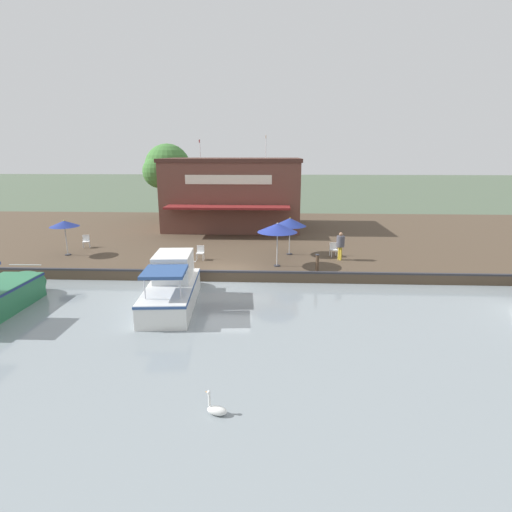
{
  "coord_description": "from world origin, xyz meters",
  "views": [
    {
      "loc": [
        20.59,
        2.48,
        6.93
      ],
      "look_at": [
        -1.0,
        1.5,
        1.3
      ],
      "focal_mm": 28.0,
      "sensor_mm": 36.0,
      "label": 1
    }
  ],
  "objects_px": {
    "patio_umbrella_near_quay_edge": "(277,228)",
    "cafe_chair_back_row_seat": "(200,252)",
    "patio_umbrella_back_row": "(290,222)",
    "motorboat_distant_upstream": "(173,285)",
    "waterfront_restaurant": "(233,193)",
    "swan": "(216,410)",
    "mooring_post": "(317,263)",
    "patio_umbrella_mid_patio_right": "(64,224)",
    "cafe_chair_facing_river": "(334,249)",
    "person_mid_patio": "(340,243)",
    "tree_upstream_bank": "(166,168)",
    "cafe_chair_beside_entrance": "(86,241)"
  },
  "relations": [
    {
      "from": "waterfront_restaurant",
      "to": "swan",
      "type": "xyz_separation_m",
      "value": [
        25.24,
        2.04,
        -3.3
      ]
    },
    {
      "from": "waterfront_restaurant",
      "to": "mooring_post",
      "type": "height_order",
      "value": "waterfront_restaurant"
    },
    {
      "from": "patio_umbrella_mid_patio_right",
      "to": "cafe_chair_back_row_seat",
      "type": "bearing_deg",
      "value": 85.33
    },
    {
      "from": "patio_umbrella_mid_patio_right",
      "to": "person_mid_patio",
      "type": "relative_size",
      "value": 1.32
    },
    {
      "from": "patio_umbrella_near_quay_edge",
      "to": "cafe_chair_facing_river",
      "type": "height_order",
      "value": "patio_umbrella_near_quay_edge"
    },
    {
      "from": "waterfront_restaurant",
      "to": "cafe_chair_facing_river",
      "type": "xyz_separation_m",
      "value": [
        10.05,
        7.28,
        -2.45
      ]
    },
    {
      "from": "cafe_chair_facing_river",
      "to": "tree_upstream_bank",
      "type": "height_order",
      "value": "tree_upstream_bank"
    },
    {
      "from": "patio_umbrella_near_quay_edge",
      "to": "motorboat_distant_upstream",
      "type": "distance_m",
      "value": 6.9
    },
    {
      "from": "cafe_chair_facing_river",
      "to": "motorboat_distant_upstream",
      "type": "height_order",
      "value": "motorboat_distant_upstream"
    },
    {
      "from": "motorboat_distant_upstream",
      "to": "mooring_post",
      "type": "relative_size",
      "value": 6.26
    },
    {
      "from": "waterfront_restaurant",
      "to": "mooring_post",
      "type": "distance_m",
      "value": 14.99
    },
    {
      "from": "waterfront_restaurant",
      "to": "person_mid_patio",
      "type": "bearing_deg",
      "value": 34.6
    },
    {
      "from": "waterfront_restaurant",
      "to": "mooring_post",
      "type": "relative_size",
      "value": 11.24
    },
    {
      "from": "mooring_post",
      "to": "motorboat_distant_upstream",
      "type": "bearing_deg",
      "value": -64.25
    },
    {
      "from": "tree_upstream_bank",
      "to": "swan",
      "type": "bearing_deg",
      "value": 16.93
    },
    {
      "from": "patio_umbrella_back_row",
      "to": "motorboat_distant_upstream",
      "type": "relative_size",
      "value": 0.38
    },
    {
      "from": "cafe_chair_beside_entrance",
      "to": "tree_upstream_bank",
      "type": "bearing_deg",
      "value": 170.15
    },
    {
      "from": "cafe_chair_beside_entrance",
      "to": "tree_upstream_bank",
      "type": "distance_m",
      "value": 13.92
    },
    {
      "from": "patio_umbrella_mid_patio_right",
      "to": "tree_upstream_bank",
      "type": "distance_m",
      "value": 15.6
    },
    {
      "from": "patio_umbrella_mid_patio_right",
      "to": "patio_umbrella_near_quay_edge",
      "type": "relative_size",
      "value": 0.89
    },
    {
      "from": "waterfront_restaurant",
      "to": "motorboat_distant_upstream",
      "type": "distance_m",
      "value": 17.21
    },
    {
      "from": "cafe_chair_beside_entrance",
      "to": "tree_upstream_bank",
      "type": "relative_size",
      "value": 0.12
    },
    {
      "from": "waterfront_restaurant",
      "to": "person_mid_patio",
      "type": "height_order",
      "value": "waterfront_restaurant"
    },
    {
      "from": "patio_umbrella_mid_patio_right",
      "to": "motorboat_distant_upstream",
      "type": "relative_size",
      "value": 0.36
    },
    {
      "from": "motorboat_distant_upstream",
      "to": "tree_upstream_bank",
      "type": "distance_m",
      "value": 22.82
    },
    {
      "from": "cafe_chair_facing_river",
      "to": "motorboat_distant_upstream",
      "type": "distance_m",
      "value": 10.91
    },
    {
      "from": "mooring_post",
      "to": "swan",
      "type": "relative_size",
      "value": 1.46
    },
    {
      "from": "cafe_chair_facing_river",
      "to": "cafe_chair_back_row_seat",
      "type": "distance_m",
      "value": 8.28
    },
    {
      "from": "cafe_chair_back_row_seat",
      "to": "cafe_chair_beside_entrance",
      "type": "bearing_deg",
      "value": -108.58
    },
    {
      "from": "cafe_chair_facing_river",
      "to": "cafe_chair_back_row_seat",
      "type": "xyz_separation_m",
      "value": [
        1.19,
        -8.2,
        0.0
      ]
    },
    {
      "from": "waterfront_restaurant",
      "to": "motorboat_distant_upstream",
      "type": "relative_size",
      "value": 1.8
    },
    {
      "from": "cafe_chair_back_row_seat",
      "to": "motorboat_distant_upstream",
      "type": "height_order",
      "value": "motorboat_distant_upstream"
    },
    {
      "from": "patio_umbrella_near_quay_edge",
      "to": "cafe_chair_back_row_seat",
      "type": "relative_size",
      "value": 2.97
    },
    {
      "from": "waterfront_restaurant",
      "to": "swan",
      "type": "distance_m",
      "value": 25.54
    },
    {
      "from": "patio_umbrella_mid_patio_right",
      "to": "cafe_chair_facing_river",
      "type": "bearing_deg",
      "value": 91.65
    },
    {
      "from": "cafe_chair_facing_river",
      "to": "patio_umbrella_mid_patio_right",
      "type": "bearing_deg",
      "value": -88.35
    },
    {
      "from": "person_mid_patio",
      "to": "motorboat_distant_upstream",
      "type": "distance_m",
      "value": 10.61
    },
    {
      "from": "patio_umbrella_mid_patio_right",
      "to": "mooring_post",
      "type": "distance_m",
      "value": 15.81
    },
    {
      "from": "cafe_chair_beside_entrance",
      "to": "mooring_post",
      "type": "height_order",
      "value": "mooring_post"
    },
    {
      "from": "cafe_chair_facing_river",
      "to": "patio_umbrella_near_quay_edge",
      "type": "bearing_deg",
      "value": -55.73
    },
    {
      "from": "patio_umbrella_back_row",
      "to": "person_mid_patio",
      "type": "xyz_separation_m",
      "value": [
        1.21,
        3.01,
        -1.02
      ]
    },
    {
      "from": "cafe_chair_facing_river",
      "to": "swan",
      "type": "bearing_deg",
      "value": -19.04
    },
    {
      "from": "patio_umbrella_mid_patio_right",
      "to": "mooring_post",
      "type": "relative_size",
      "value": 2.23
    },
    {
      "from": "patio_umbrella_near_quay_edge",
      "to": "person_mid_patio",
      "type": "xyz_separation_m",
      "value": [
        -1.54,
        3.81,
        -1.16
      ]
    },
    {
      "from": "waterfront_restaurant",
      "to": "motorboat_distant_upstream",
      "type": "xyz_separation_m",
      "value": [
        16.97,
        -1.15,
        -2.62
      ]
    },
    {
      "from": "cafe_chair_facing_river",
      "to": "person_mid_patio",
      "type": "bearing_deg",
      "value": 16.26
    },
    {
      "from": "patio_umbrella_near_quay_edge",
      "to": "cafe_chair_facing_river",
      "type": "xyz_separation_m",
      "value": [
        -2.42,
        3.56,
        -1.76
      ]
    },
    {
      "from": "cafe_chair_facing_river",
      "to": "mooring_post",
      "type": "height_order",
      "value": "mooring_post"
    },
    {
      "from": "motorboat_distant_upstream",
      "to": "patio_umbrella_back_row",
      "type": "bearing_deg",
      "value": 141.92
    },
    {
      "from": "patio_umbrella_mid_patio_right",
      "to": "patio_umbrella_near_quay_edge",
      "type": "height_order",
      "value": "patio_umbrella_near_quay_edge"
    }
  ]
}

